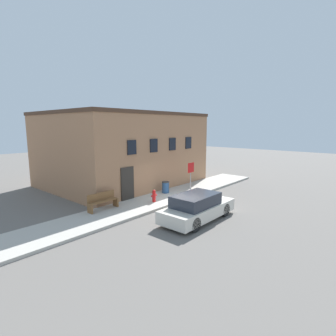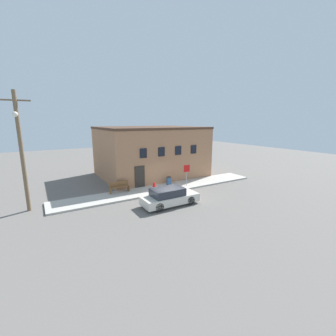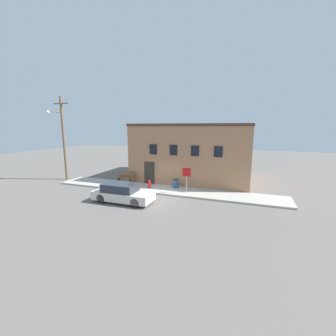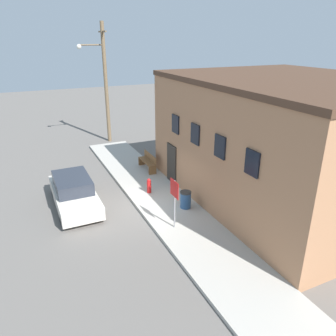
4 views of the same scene
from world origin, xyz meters
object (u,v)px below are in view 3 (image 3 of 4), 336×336
Objects in this scene: stop_sign at (187,176)px; parked_car at (122,193)px; bench at (126,178)px; fire_hydrant at (149,184)px; trash_bin at (176,184)px; utility_pole at (63,136)px.

parked_car is at bearing -140.14° from stop_sign.
stop_sign is 6.53m from bench.
parked_car is (2.39, -4.65, 0.04)m from bench.
fire_hydrant is 2.31m from trash_bin.
bench reaches higher than fire_hydrant.
trash_bin is (-1.29, 1.19, -1.05)m from stop_sign.
stop_sign is 2.05m from trash_bin.
stop_sign is at bearing -4.41° from fire_hydrant.
trash_bin is at bearing -2.01° from bench.
utility_pole is (-6.89, -0.50, 3.84)m from bench.
utility_pole is at bearing 176.24° from stop_sign.
utility_pole reaches higher than fire_hydrant.
stop_sign reaches higher than trash_bin.
bench is at bearing 117.20° from parked_car.
fire_hydrant is at bearing 81.54° from parked_car.
stop_sign reaches higher than parked_car.
stop_sign is 1.18× the size of bench.
trash_bin is at bearing 137.21° from stop_sign.
stop_sign is at bearing -12.24° from bench.
bench is (-6.31, 1.37, -0.97)m from stop_sign.
parked_car reaches higher than bench.
trash_bin is 12.54m from utility_pole.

